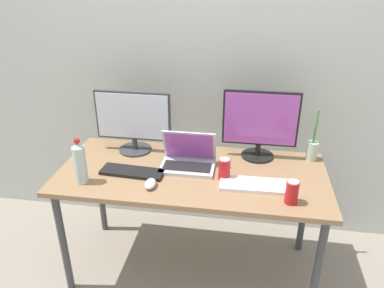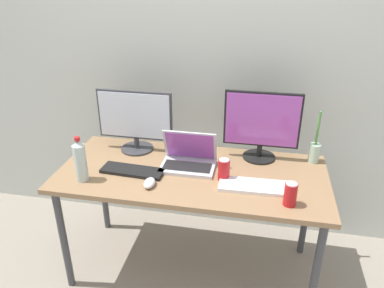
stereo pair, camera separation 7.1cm
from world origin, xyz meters
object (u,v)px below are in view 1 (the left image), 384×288
Objects in this scene: mouse_by_keyboard at (150,184)px; water_bottle at (80,163)px; monitor_center at (260,123)px; keyboard_main at (256,185)px; work_desk at (192,181)px; keyboard_aux at (132,172)px; soda_can_by_laptop at (292,192)px; soda_can_near_keyboard at (224,169)px; laptop_silver at (188,159)px; bamboo_vase at (312,149)px; monitor_left at (133,121)px.

water_bottle is (-0.39, -0.01, 0.10)m from mouse_by_keyboard.
keyboard_main is (-0.01, -0.36, -0.22)m from monitor_center.
work_desk is 4.27× the size of keyboard_aux.
soda_can_by_laptop is (0.17, -0.48, -0.16)m from monitor_center.
keyboard_aux is 2.92× the size of soda_can_near_keyboard.
keyboard_aux is (-0.31, -0.13, -0.04)m from laptop_silver.
bamboo_vase is at bearing 2.47° from monitor_center.
mouse_by_keyboard is at bearing -142.15° from monitor_center.
mouse_by_keyboard reaches higher than keyboard_aux.
mouse_by_keyboard is (-0.20, -0.20, 0.09)m from work_desk.
soda_can_by_laptop is (1.13, -0.02, -0.06)m from water_bottle.
soda_can_by_laptop is (0.58, -0.29, 0.01)m from laptop_silver.
bamboo_vase is (0.33, 0.01, -0.16)m from monitor_center.
work_desk is 3.43× the size of monitor_center.
water_bottle is at bearing -168.59° from soda_can_near_keyboard.
bamboo_vase reaches higher than keyboard_aux.
soda_can_near_keyboard and soda_can_by_laptop have the same top height.
keyboard_aux is (-0.72, -0.32, -0.22)m from monitor_center.
bamboo_vase is (1.05, 0.34, 0.06)m from keyboard_aux.
keyboard_aux is 1.12× the size of bamboo_vase.
water_bottle is at bearing -160.00° from bamboo_vase.
monitor_left is 1.23× the size of keyboard_main.
soda_can_near_keyboard is at bearing -122.03° from monitor_center.
keyboard_aux is (-0.34, -0.07, 0.08)m from work_desk.
laptop_silver is at bearing 156.22° from keyboard_main.
keyboard_aux is 1.38× the size of water_bottle.
bamboo_vase is at bearing 21.58° from keyboard_aux.
monitor_left is 0.50m from mouse_by_keyboard.
monitor_center is 0.82m from keyboard_aux.
monitor_center is 0.39m from soda_can_near_keyboard.
laptop_silver is 3.09× the size of mouse_by_keyboard.
monitor_left is 1.13m from bamboo_vase.
keyboard_main is 0.58m from mouse_by_keyboard.
soda_can_near_keyboard is (0.19, -0.05, 0.13)m from work_desk.
work_desk is 0.36m from keyboard_aux.
work_desk is 12.44× the size of soda_can_near_keyboard.
monitor_center is (0.38, 0.25, 0.30)m from work_desk.
water_bottle reaches higher than soda_can_near_keyboard.
soda_can_near_keyboard is (-0.19, -0.30, -0.16)m from monitor_center.
water_bottle reaches higher than keyboard_main.
soda_can_by_laptop is (0.55, -0.23, 0.13)m from work_desk.
work_desk is at bearing 19.51° from water_bottle.
work_desk is 0.39m from keyboard_main.
soda_can_by_laptop is 0.38× the size of bamboo_vase.
mouse_by_keyboard is 0.82× the size of soda_can_by_laptop.
soda_can_by_laptop is at bearing -6.35° from keyboard_aux.
water_bottle is at bearing -175.23° from keyboard_main.
soda_can_by_laptop is at bearing -108.09° from bamboo_vase.
soda_can_by_laptop is at bearing -22.98° from work_desk.
water_bottle is 0.81× the size of bamboo_vase.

